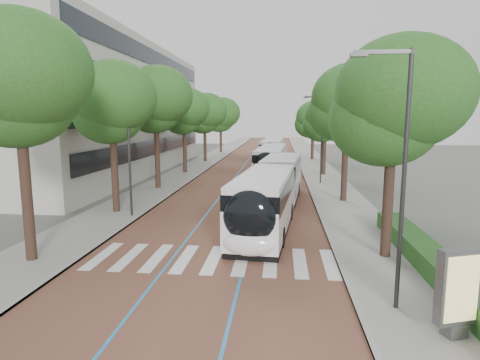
{
  "coord_description": "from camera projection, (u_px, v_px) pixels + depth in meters",
  "views": [
    {
      "loc": [
        3.05,
        -15.48,
        6.12
      ],
      "look_at": [
        0.64,
        8.31,
        2.4
      ],
      "focal_mm": 30.0,
      "sensor_mm": 36.0,
      "label": 1
    }
  ],
  "objects": [
    {
      "name": "hedge",
      "position": [
        436.0,
        264.0,
        15.48
      ],
      "size": [
        1.2,
        14.0,
        0.8
      ],
      "primitive_type": "cube",
      "color": "#194A1C",
      "rests_on": "sidewalk_right"
    },
    {
      "name": "trees_right",
      "position": [
        333.0,
        116.0,
        35.77
      ],
      "size": [
        5.68,
        47.54,
        9.34
      ],
      "color": "black",
      "rests_on": "ground"
    },
    {
      "name": "sidewalk_left",
      "position": [
        205.0,
        161.0,
        56.52
      ],
      "size": [
        4.0,
        140.0,
        0.12
      ],
      "primitive_type": "cube",
      "color": "gray",
      "rests_on": "ground"
    },
    {
      "name": "lane_line_left",
      "position": [
        247.0,
        162.0,
        55.94
      ],
      "size": [
        0.12,
        126.0,
        0.01
      ],
      "primitive_type": "cube",
      "color": "#2475B4",
      "rests_on": "road"
    },
    {
      "name": "bus_queued_1",
      "position": [
        272.0,
        151.0,
        54.25
      ],
      "size": [
        3.03,
        12.49,
        3.2
      ],
      "rotation": [
        0.0,
        0.0,
        -0.04
      ],
      "color": "white",
      "rests_on": "ground"
    },
    {
      "name": "streetlight_far",
      "position": [
        320.0,
        132.0,
        36.69
      ],
      "size": [
        1.82,
        0.2,
        8.0
      ],
      "color": "#2B2B2D",
      "rests_on": "sidewalk_right"
    },
    {
      "name": "ground",
      "position": [
        204.0,
        268.0,
        16.46
      ],
      "size": [
        160.0,
        160.0,
        0.0
      ],
      "primitive_type": "plane",
      "color": "#51544C",
      "rests_on": "ground"
    },
    {
      "name": "kerb_left",
      "position": [
        219.0,
        161.0,
        56.33
      ],
      "size": [
        0.2,
        140.0,
        0.14
      ],
      "primitive_type": "cube",
      "color": "gray",
      "rests_on": "ground"
    },
    {
      "name": "road",
      "position": [
        258.0,
        162.0,
        55.78
      ],
      "size": [
        11.0,
        140.0,
        0.02
      ],
      "primitive_type": "cube",
      "color": "brown",
      "rests_on": "ground"
    },
    {
      "name": "kerb_right",
      "position": [
        299.0,
        162.0,
        55.22
      ],
      "size": [
        0.2,
        140.0,
        0.14
      ],
      "primitive_type": "cube",
      "color": "gray",
      "rests_on": "ground"
    },
    {
      "name": "bus_queued_0",
      "position": [
        271.0,
        163.0,
        40.53
      ],
      "size": [
        3.21,
        12.52,
        3.2
      ],
      "rotation": [
        0.0,
        0.0,
        -0.06
      ],
      "color": "white",
      "rests_on": "ground"
    },
    {
      "name": "lane_line_right",
      "position": [
        270.0,
        162.0,
        55.62
      ],
      "size": [
        0.12,
        126.0,
        0.01
      ],
      "primitive_type": "cube",
      "color": "#2475B4",
      "rests_on": "road"
    },
    {
      "name": "lamp_post_left",
      "position": [
        129.0,
        151.0,
        24.3
      ],
      "size": [
        0.14,
        0.14,
        8.0
      ],
      "primitive_type": "cylinder",
      "color": "#2B2B2D",
      "rests_on": "sidewalk_left"
    },
    {
      "name": "trees_left",
      "position": [
        183.0,
        111.0,
        43.38
      ],
      "size": [
        6.36,
        60.97,
        9.86
      ],
      "color": "black",
      "rests_on": "ground"
    },
    {
      "name": "lead_bus",
      "position": [
        273.0,
        190.0,
        25.02
      ],
      "size": [
        4.27,
        18.55,
        3.2
      ],
      "rotation": [
        0.0,
        0.0,
        -0.1
      ],
      "color": "black",
      "rests_on": "ground"
    },
    {
      "name": "zebra_crossing",
      "position": [
        213.0,
        259.0,
        17.42
      ],
      "size": [
        10.55,
        3.6,
        0.01
      ],
      "color": "silver",
      "rests_on": "ground"
    },
    {
      "name": "ad_panel",
      "position": [
        457.0,
        291.0,
        10.93
      ],
      "size": [
        1.25,
        0.7,
        2.51
      ],
      "rotation": [
        0.0,
        0.0,
        0.33
      ],
      "color": "#59595B",
      "rests_on": "sidewalk_right"
    },
    {
      "name": "office_building",
      "position": [
        79.0,
        110.0,
        44.85
      ],
      "size": [
        18.11,
        40.0,
        14.0
      ],
      "color": "#B7B4AA",
      "rests_on": "ground"
    },
    {
      "name": "streetlight_near",
      "position": [
        399.0,
        161.0,
        12.11
      ],
      "size": [
        1.82,
        0.2,
        8.0
      ],
      "color": "#2B2B2D",
      "rests_on": "sidewalk_right"
    },
    {
      "name": "sidewalk_right",
      "position": [
        313.0,
        162.0,
        55.03
      ],
      "size": [
        4.0,
        140.0,
        0.12
      ],
      "primitive_type": "cube",
      "color": "gray",
      "rests_on": "ground"
    }
  ]
}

